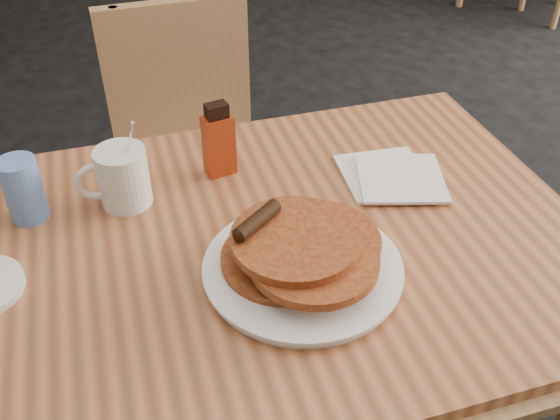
% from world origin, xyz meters
% --- Properties ---
extents(main_table, '(1.22, 0.84, 0.75)m').
position_xyz_m(main_table, '(-0.02, 0.07, 0.71)').
color(main_table, '#AD663D').
rests_on(main_table, floor).
extents(chair_main_far, '(0.40, 0.40, 0.88)m').
position_xyz_m(chair_main_far, '(0.00, 0.79, 0.52)').
color(chair_main_far, '#AF7852').
rests_on(chair_main_far, floor).
extents(pancake_plate, '(0.32, 0.32, 0.10)m').
position_xyz_m(pancake_plate, '(0.04, -0.03, 0.78)').
color(pancake_plate, white).
rests_on(pancake_plate, main_table).
extents(coffee_mug, '(0.13, 0.09, 0.17)m').
position_xyz_m(coffee_mug, '(-0.20, 0.25, 0.81)').
color(coffee_mug, white).
rests_on(coffee_mug, main_table).
extents(syrup_bottle, '(0.06, 0.04, 0.15)m').
position_xyz_m(syrup_bottle, '(-0.02, 0.29, 0.82)').
color(syrup_bottle, maroon).
rests_on(syrup_bottle, main_table).
extents(napkin_stack, '(0.21, 0.22, 0.01)m').
position_xyz_m(napkin_stack, '(0.29, 0.16, 0.76)').
color(napkin_stack, white).
rests_on(napkin_stack, main_table).
extents(blue_tumbler, '(0.07, 0.07, 0.12)m').
position_xyz_m(blue_tumbler, '(-0.37, 0.25, 0.81)').
color(blue_tumbler, '#5A84D4').
rests_on(blue_tumbler, main_table).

